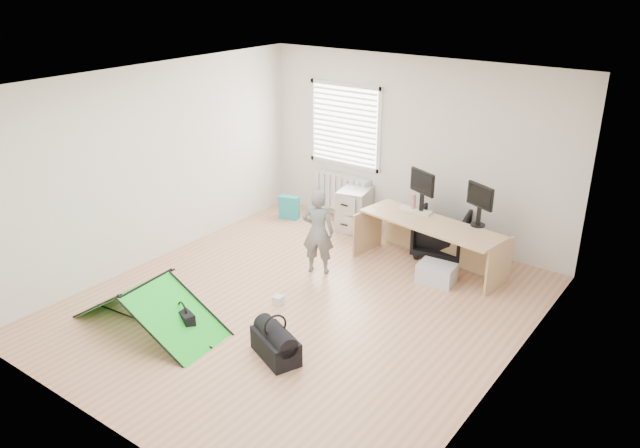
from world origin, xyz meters
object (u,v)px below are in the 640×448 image
Objects in this scene: laptop_bag at (184,321)px; person at (318,232)px; duffel_bag at (276,346)px; filing_cabinet at (355,209)px; monitor_left at (422,197)px; office_chair at (441,234)px; storage_crate at (437,273)px; kite at (149,305)px; thermos at (414,202)px; monitor_right at (479,211)px; desk at (429,246)px.

person is at bearing 98.81° from laptop_bag.
filing_cabinet is at bearing 133.09° from duffel_bag.
filing_cabinet is 3.69m from laptop_bag.
monitor_left is 0.66m from office_chair.
person is 2.94× the size of laptop_bag.
person is at bearing -101.87° from monitor_left.
storage_crate is at bearing 99.47° from duffel_bag.
monitor_left is 3.90m from kite.
filing_cabinet is 1.43× the size of monitor_left.
thermos is at bearing 19.24° from office_chair.
filing_cabinet is 0.37× the size of kite.
kite reaches higher than storage_crate.
thermos reaches higher than filing_cabinet.
thermos is at bearing 114.66° from duffel_bag.
storage_crate is at bearing -37.39° from filing_cabinet.
thermos is 0.55× the size of laptop_bag.
storage_crate is 0.78× the size of duffel_bag.
office_chair is (0.36, 0.22, -0.46)m from thermos.
monitor_left is 0.18m from thermos.
office_chair is 1.86m from person.
monitor_left is at bearing 134.57° from storage_crate.
desk is at bearing -129.36° from monitor_right.
desk reaches higher than laptop_bag.
monitor_left reaches higher than kite.
monitor_right is at bearing 76.15° from laptop_bag.
person is at bearing -86.87° from filing_cabinet.
desk is at bearing 132.18° from storage_crate.
person is at bearing -119.90° from monitor_right.
monitor_left is 0.26× the size of kite.
thermos is (1.16, -0.29, 0.46)m from filing_cabinet.
kite is 3.65m from storage_crate.
desk is 4.98× the size of laptop_bag.
office_chair is at bearing 31.12° from thermos.
kite is at bearing -100.69° from monitor_right.
storage_crate is at bearing -39.08° from desk.
office_chair is (0.22, 0.24, -0.57)m from monitor_left.
laptop_bag is (0.10, -3.68, -0.18)m from filing_cabinet.
filing_cabinet is 1.40× the size of storage_crate.
monitor_left is 3.21m from duffel_bag.
thermos is 0.47× the size of storage_crate.
person reaches higher than kite.
duffel_bag is at bearing -88.57° from thermos.
storage_crate is at bearing 74.98° from laptop_bag.
office_chair is 3.37m from duffel_bag.
monitor_right is 0.61× the size of office_chair.
person reaches higher than filing_cabinet.
monitor_left is 0.39× the size of person.
monitor_right is 1.10× the size of laptop_bag.
filing_cabinet is at bearing -163.95° from monitor_right.
storage_crate is (0.70, -0.59, -0.66)m from thermos.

